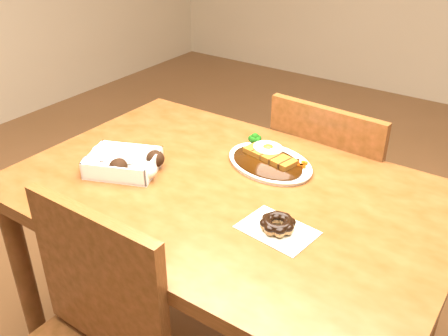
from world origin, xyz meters
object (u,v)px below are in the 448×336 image
Objects in this scene: katsu_curry_plate at (269,160)px; donut_box at (123,162)px; table at (227,218)px; chair_far at (333,197)px; pon_de_ring at (278,224)px.

katsu_curry_plate is 1.34× the size of donut_box.
katsu_curry_plate is 0.43m from donut_box.
table is 1.38× the size of chair_far.
table is at bearing 16.78° from donut_box.
chair_far is at bearing 78.62° from table.
table is 6.27× the size of pon_de_ring.
table is at bearing 156.47° from pon_de_ring.
chair_far is 4.55× the size of pon_de_ring.
chair_far is at bearing 99.16° from pon_de_ring.
chair_far is (0.11, 0.53, -0.17)m from table.
table is 0.57m from chair_far.
donut_box reaches higher than table.
chair_far is at bearing 76.73° from katsu_curry_plate.
table is 0.22m from katsu_curry_plate.
katsu_curry_plate reaches higher than pon_de_ring.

